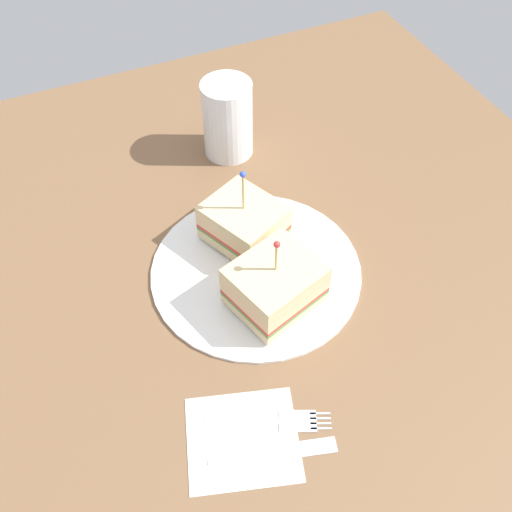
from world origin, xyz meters
TOP-DOWN VIEW (x-y plane):
  - ground_plane at (0.00, 0.00)cm, footprint 91.81×91.81cm
  - plate at (0.00, 0.00)cm, footprint 24.26×24.26cm
  - sandwich_half_front at (-0.60, -4.80)cm, footprint 10.20×10.75cm
  - sandwich_half_back at (0.16, 5.02)cm, footprint 10.83×9.96cm
  - drink_glass at (-5.23, -21.15)cm, footprint 6.70×6.70cm
  - napkin at (9.22, 17.75)cm, footprint 12.68×11.98cm
  - fork at (5.08, 17.69)cm, footprint 11.63×5.94cm
  - knife at (6.56, 20.29)cm, footprint 11.85×4.28cm

SIDE VIEW (x-z plane):
  - ground_plane at x=0.00cm, z-range -2.00..0.00cm
  - napkin at x=9.22cm, z-range 0.00..0.15cm
  - fork at x=5.08cm, z-range 0.00..0.35cm
  - knife at x=6.56cm, z-range 0.00..0.35cm
  - plate at x=0.00cm, z-range 0.00..0.81cm
  - sandwich_half_front at x=-0.60cm, z-range -1.90..8.51cm
  - sandwich_half_back at x=0.16cm, z-range -1.30..8.40cm
  - drink_glass at x=-5.23cm, z-range -0.48..10.14cm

